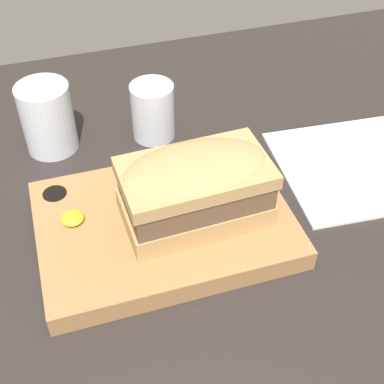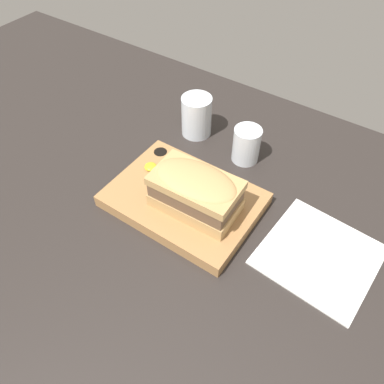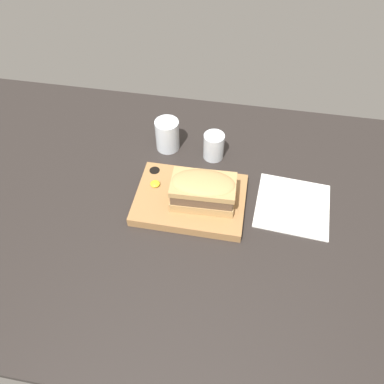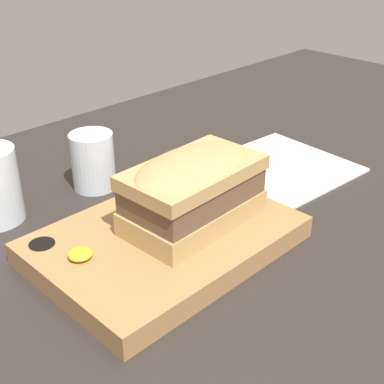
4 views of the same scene
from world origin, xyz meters
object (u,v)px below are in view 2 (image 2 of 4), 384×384
at_px(serving_board, 184,199).
at_px(water_glass, 197,118).
at_px(wine_glass, 246,146).
at_px(sandwich, 196,190).
at_px(napkin, 319,255).

bearing_deg(serving_board, water_glass, 117.49).
xyz_separation_m(serving_board, water_glass, (-0.10, 0.20, 0.03)).
bearing_deg(wine_glass, sandwich, -90.14).
bearing_deg(wine_glass, water_glass, 173.72).
bearing_deg(sandwich, napkin, 11.37).
height_order(water_glass, wine_glass, water_glass).
distance_m(sandwich, napkin, 0.25).
xyz_separation_m(serving_board, sandwich, (0.04, -0.01, 0.06)).
height_order(water_glass, napkin, water_glass).
xyz_separation_m(sandwich, water_glass, (-0.14, 0.21, -0.03)).
bearing_deg(serving_board, napkin, 7.60).
relative_size(sandwich, water_glass, 1.71).
bearing_deg(sandwich, serving_board, 162.64).
relative_size(serving_board, water_glass, 2.99).
xyz_separation_m(serving_board, wine_glass, (0.04, 0.19, 0.02)).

